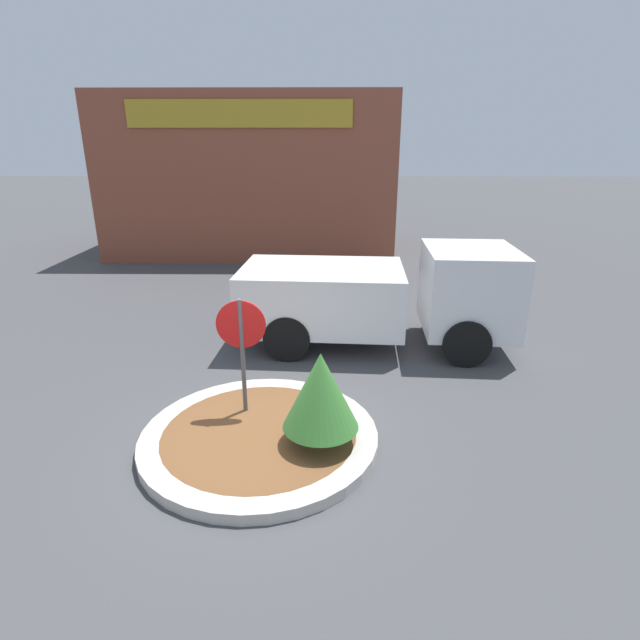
# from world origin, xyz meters

# --- Properties ---
(ground_plane) EXTENTS (120.00, 120.00, 0.00)m
(ground_plane) POSITION_xyz_m (0.00, 0.00, 0.00)
(ground_plane) COLOR #474749
(traffic_island) EXTENTS (3.60, 3.60, 0.17)m
(traffic_island) POSITION_xyz_m (0.00, 0.00, 0.09)
(traffic_island) COLOR #BCB7AD
(traffic_island) RESTS_ON ground_plane
(stop_sign) EXTENTS (0.78, 0.07, 2.08)m
(stop_sign) POSITION_xyz_m (-0.31, 0.65, 1.45)
(stop_sign) COLOR #4C4C51
(stop_sign) RESTS_ON ground_plane
(island_shrub) EXTENTS (1.11, 1.11, 1.42)m
(island_shrub) POSITION_xyz_m (0.93, -0.27, 1.02)
(island_shrub) COLOR brown
(island_shrub) RESTS_ON traffic_island
(utility_truck) EXTENTS (6.04, 2.75, 2.20)m
(utility_truck) POSITION_xyz_m (2.21, 4.03, 1.15)
(utility_truck) COLOR white
(utility_truck) RESTS_ON ground_plane
(storefront_building) EXTENTS (11.00, 6.07, 6.03)m
(storefront_building) POSITION_xyz_m (-1.97, 14.67, 3.02)
(storefront_building) COLOR brown
(storefront_building) RESTS_ON ground_plane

